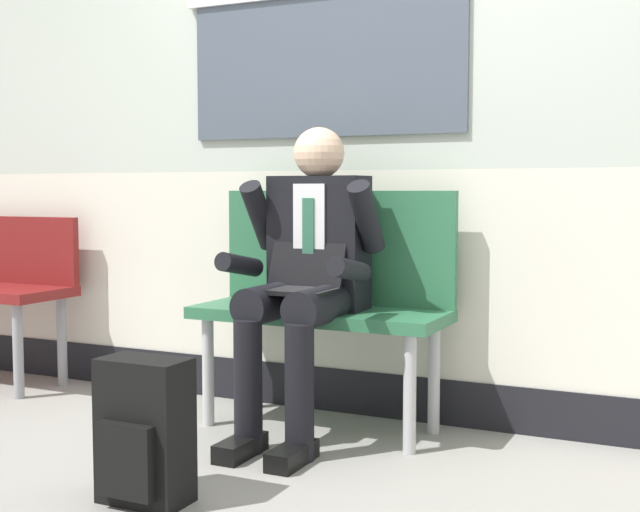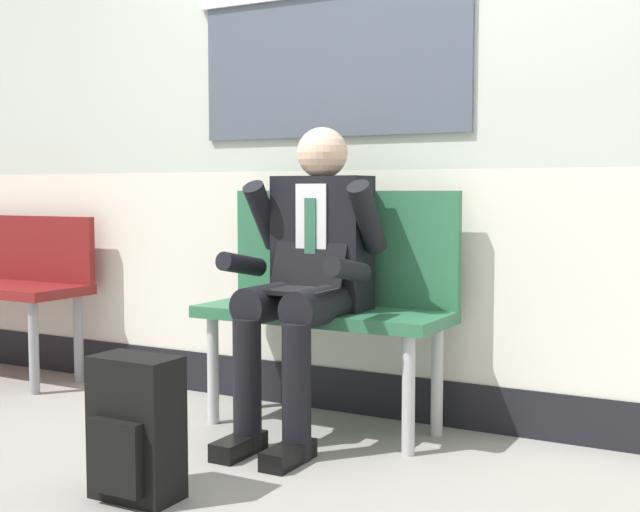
# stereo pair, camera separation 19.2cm
# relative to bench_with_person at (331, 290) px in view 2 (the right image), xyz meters

# --- Properties ---
(ground_plane) EXTENTS (18.00, 18.00, 0.00)m
(ground_plane) POSITION_rel_bench_with_person_xyz_m (0.20, -0.41, -0.58)
(ground_plane) COLOR gray
(station_wall) EXTENTS (5.99, 0.17, 2.79)m
(station_wall) POSITION_rel_bench_with_person_xyz_m (0.19, 0.27, 0.81)
(station_wall) COLOR beige
(station_wall) RESTS_ON ground
(bench_with_person) EXTENTS (1.07, 0.42, 1.00)m
(bench_with_person) POSITION_rel_bench_with_person_xyz_m (0.00, 0.00, 0.00)
(bench_with_person) COLOR #2D6B47
(bench_with_person) RESTS_ON ground
(person_seated) EXTENTS (0.57, 0.70, 1.26)m
(person_seated) POSITION_rel_bench_with_person_xyz_m (0.00, -0.21, 0.10)
(person_seated) COLOR black
(person_seated) RESTS_ON ground
(backpack) EXTENTS (0.29, 0.21, 0.47)m
(backpack) POSITION_rel_bench_with_person_xyz_m (-0.15, -1.08, -0.35)
(backpack) COLOR black
(backpack) RESTS_ON ground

